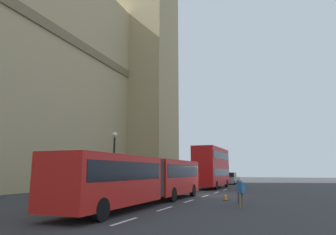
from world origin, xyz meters
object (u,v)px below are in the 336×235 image
(traffic_cone_west, at_px, (225,196))
(street_lamp, at_px, (114,159))
(double_decker_bus, at_px, (212,166))
(articulated_bus, at_px, (146,176))
(pedestrian_by_kerb, at_px, (240,189))
(traffic_cone_middle, at_px, (242,190))
(pedestrian_near_cones, at_px, (241,192))
(sedan_lead, at_px, (230,178))

(traffic_cone_west, height_order, street_lamp, street_lamp)
(traffic_cone_west, bearing_deg, double_decker_bus, 16.32)
(articulated_bus, relative_size, traffic_cone_west, 28.55)
(double_decker_bus, bearing_deg, pedestrian_by_kerb, -161.16)
(traffic_cone_middle, distance_m, street_lamp, 13.22)
(articulated_bus, distance_m, traffic_cone_west, 6.41)
(articulated_bus, bearing_deg, pedestrian_near_cones, -89.42)
(traffic_cone_west, relative_size, pedestrian_near_cones, 0.34)
(articulated_bus, distance_m, pedestrian_by_kerb, 6.30)
(sedan_lead, bearing_deg, pedestrian_near_cones, -169.40)
(pedestrian_near_cones, bearing_deg, pedestrian_by_kerb, 8.78)
(traffic_cone_middle, bearing_deg, pedestrian_by_kerb, -172.89)
(articulated_bus, distance_m, double_decker_bus, 19.20)
(double_decker_bus, distance_m, pedestrian_by_kerb, 17.45)
(articulated_bus, bearing_deg, traffic_cone_west, -43.34)
(traffic_cone_middle, distance_m, pedestrian_near_cones, 12.94)
(traffic_cone_west, bearing_deg, traffic_cone_middle, -0.38)
(traffic_cone_west, bearing_deg, articulated_bus, 136.66)
(street_lamp, distance_m, pedestrian_by_kerb, 10.36)
(sedan_lead, distance_m, pedestrian_by_kerb, 28.89)
(pedestrian_by_kerb, bearing_deg, street_lamp, 86.04)
(traffic_cone_middle, bearing_deg, traffic_cone_west, 179.62)
(double_decker_bus, bearing_deg, traffic_cone_middle, -145.44)
(double_decker_bus, xyz_separation_m, pedestrian_by_kerb, (-16.43, -5.60, -1.80))
(pedestrian_by_kerb, bearing_deg, pedestrian_near_cones, -171.22)
(pedestrian_near_cones, bearing_deg, traffic_cone_middle, 7.46)
(street_lamp, distance_m, pedestrian_near_cones, 11.26)
(sedan_lead, relative_size, traffic_cone_middle, 7.59)
(traffic_cone_west, distance_m, street_lamp, 9.28)
(articulated_bus, bearing_deg, pedestrian_by_kerb, -63.85)
(street_lamp, bearing_deg, sedan_lead, -9.65)
(articulated_bus, bearing_deg, double_decker_bus, 0.01)
(pedestrian_by_kerb, bearing_deg, articulated_bus, 116.15)
(sedan_lead, distance_m, traffic_cone_west, 26.91)
(articulated_bus, relative_size, traffic_cone_middle, 28.55)
(double_decker_bus, xyz_separation_m, traffic_cone_middle, (-6.30, -4.34, -2.43))
(street_lamp, bearing_deg, pedestrian_by_kerb, -93.96)
(street_lamp, height_order, pedestrian_by_kerb, street_lamp)
(sedan_lead, xyz_separation_m, pedestrian_by_kerb, (-28.38, -5.40, -0.00))
(pedestrian_near_cones, relative_size, pedestrian_by_kerb, 1.00)
(traffic_cone_west, relative_size, pedestrian_by_kerb, 0.34)
(articulated_bus, height_order, double_decker_bus, double_decker_bus)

